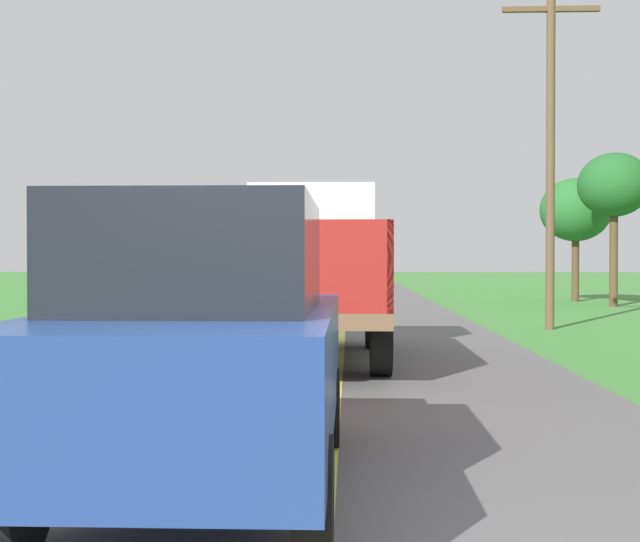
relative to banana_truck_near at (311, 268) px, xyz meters
name	(u,v)px	position (x,y,z in m)	size (l,w,h in m)	color
banana_truck_near	(311,268)	(0.00, 0.00, 0.00)	(2.38, 5.82, 2.80)	#2D2D30
utility_pole_roadside	(550,147)	(5.24, 5.71, 2.73)	(2.21, 0.20, 7.76)	brown
roadside_tree_near_left	(576,210)	(9.28, 18.32, 2.02)	(2.69, 2.69, 4.73)	#4C3823
roadside_tree_mid_right	(614,186)	(9.65, 14.96, 2.64)	(2.43, 2.43, 5.26)	#4C3823
following_car	(205,342)	(-0.33, -7.89, -0.40)	(1.74, 4.10, 1.92)	navy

